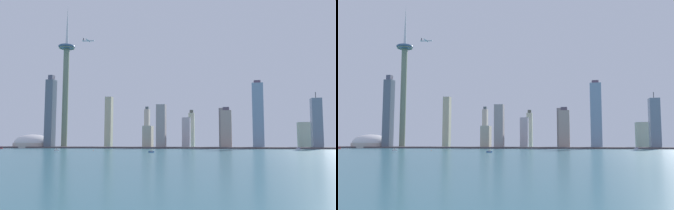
# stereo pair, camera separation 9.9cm
# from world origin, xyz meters

# --- Properties ---
(ground_plane) EXTENTS (6000.00, 6000.00, 0.00)m
(ground_plane) POSITION_xyz_m (0.00, 0.00, 0.00)
(ground_plane) COLOR #2F6371
(waterfront_pier) EXTENTS (993.09, 51.26, 3.63)m
(waterfront_pier) POSITION_xyz_m (0.00, 473.72, 1.81)
(waterfront_pier) COLOR #584C4F
(waterfront_pier) RESTS_ON ground
(observation_tower) EXTENTS (41.93, 41.93, 362.08)m
(observation_tower) POSITION_xyz_m (-239.03, 497.48, 176.83)
(observation_tower) COLOR gray
(observation_tower) RESTS_ON ground
(stadium_dome) EXTENTS (93.85, 93.85, 42.34)m
(stadium_dome) POSITION_xyz_m (-321.42, 493.98, 10.63)
(stadium_dome) COLOR beige
(stadium_dome) RESTS_ON ground
(skyscraper_0) EXTENTS (27.78, 24.36, 60.94)m
(skyscraper_0) POSITION_xyz_m (333.70, 577.28, 30.47)
(skyscraper_0) COLOR #B3B79F
(skyscraper_0) RESTS_ON ground
(skyscraper_1) EXTENTS (21.83, 14.63, 93.23)m
(skyscraper_1) POSITION_xyz_m (149.49, 524.24, 46.62)
(skyscraper_1) COLOR gray
(skyscraper_1) RESTS_ON ground
(skyscraper_2) EXTENTS (12.31, 15.17, 106.55)m
(skyscraper_2) POSITION_xyz_m (-52.19, 587.42, 51.03)
(skyscraper_2) COLOR beige
(skyscraper_2) RESTS_ON ground
(skyscraper_3) EXTENTS (20.80, 25.25, 51.53)m
(skyscraper_3) POSITION_xyz_m (-22.56, 485.79, 25.77)
(skyscraper_3) COLOR #BDB9A3
(skyscraper_3) RESTS_ON ground
(skyscraper_4) EXTENTS (13.88, 14.67, 94.90)m
(skyscraper_4) POSITION_xyz_m (66.50, 576.78, 45.03)
(skyscraper_4) COLOR beige
(skyscraper_4) RESTS_ON ground
(skyscraper_5) EXTENTS (24.06, 25.49, 151.08)m
(skyscraper_5) POSITION_xyz_m (225.88, 497.45, 73.59)
(skyscraper_5) COLOR #7E98B5
(skyscraper_5) RESTS_ON ground
(skyscraper_6) EXTENTS (16.78, 17.07, 129.96)m
(skyscraper_6) POSITION_xyz_m (-143.35, 549.59, 64.98)
(skyscraper_6) COLOR #C0B998
(skyscraper_6) RESTS_ON ground
(skyscraper_7) EXTENTS (18.27, 20.70, 71.76)m
(skyscraper_7) POSITION_xyz_m (62.36, 518.38, 35.88)
(skyscraper_7) COLOR #B1ADB7
(skyscraper_7) RESTS_ON ground
(skyscraper_8) EXTENTS (23.80, 21.14, 92.26)m
(skyscraper_8) POSITION_xyz_m (156.41, 492.57, 43.81)
(skyscraper_8) COLOR #AF9E94
(skyscraper_8) RESTS_ON ground
(skyscraper_9) EXTENTS (20.29, 17.77, 98.30)m
(skyscraper_9) POSITION_xyz_m (13.65, 464.37, 49.15)
(skyscraper_9) COLOR #A59B9A
(skyscraper_9) RESTS_ON ground
(skyscraper_10) EXTENTS (19.21, 21.85, 178.17)m
(skyscraper_10) POSITION_xyz_m (-266.77, 477.25, 85.36)
(skyscraper_10) COLOR slate
(skyscraper_10) RESTS_ON ground
(skyscraper_11) EXTENTS (20.83, 25.59, 120.88)m
(skyscraper_11) POSITION_xyz_m (346.21, 488.84, 53.61)
(skyscraper_11) COLOR slate
(skyscraper_11) RESTS_ON ground
(boat_0) EXTENTS (6.81, 6.58, 3.94)m
(boat_0) POSITION_xyz_m (-106.19, 220.00, 1.41)
(boat_0) COLOR white
(boat_0) RESTS_ON ground
(boat_1) EXTENTS (8.92, 5.14, 4.25)m
(boat_1) POSITION_xyz_m (66.48, 170.15, 1.52)
(boat_1) COLOR navy
(boat_1) RESTS_ON ground
(boat_2) EXTENTS (13.70, 16.43, 3.81)m
(boat_2) POSITION_xyz_m (-328.13, 382.42, 1.39)
(boat_2) COLOR red
(boat_2) RESTS_ON ground
(boat_3) EXTENTS (12.02, 13.81, 9.76)m
(boat_3) POSITION_xyz_m (291.01, 371.89, 1.73)
(boat_3) COLOR white
(boat_3) RESTS_ON ground
(channel_buoy_0) EXTENTS (1.12, 1.12, 1.81)m
(channel_buoy_0) POSITION_xyz_m (-54.39, 248.34, 0.91)
(channel_buoy_0) COLOR #E54C19
(channel_buoy_0) RESTS_ON ground
(airplane) EXTENTS (27.02, 26.13, 7.61)m
(airplane) POSITION_xyz_m (-142.73, 412.98, 240.52)
(airplane) COLOR silver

